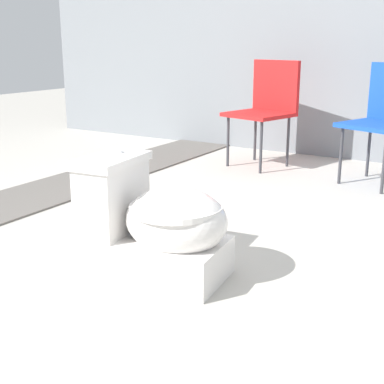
{
  "coord_description": "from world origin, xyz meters",
  "views": [
    {
      "loc": [
        1.48,
        -1.75,
        0.98
      ],
      "look_at": [
        0.23,
        0.3,
        0.3
      ],
      "focal_mm": 50.0,
      "sensor_mm": 36.0,
      "label": 1
    }
  ],
  "objects": [
    {
      "name": "gravel_strip",
      "position": [
        -1.14,
        0.5,
        0.01
      ],
      "size": [
        0.56,
        8.0,
        0.01
      ],
      "primitive_type": "cube",
      "color": "#605B56",
      "rests_on": "ground"
    },
    {
      "name": "toilet",
      "position": [
        0.24,
        0.0,
        0.22
      ],
      "size": [
        0.67,
        0.44,
        0.52
      ],
      "rotation": [
        0.0,
        0.0,
        0.11
      ],
      "color": "white",
      "rests_on": "ground"
    },
    {
      "name": "folding_chair_left",
      "position": [
        -0.24,
        2.24,
        0.51
      ],
      "size": [
        0.54,
        0.54,
        0.83
      ],
      "rotation": [
        0.0,
        0.0,
        -1.83
      ],
      "color": "red",
      "rests_on": "ground"
    },
    {
      "name": "ground_plane",
      "position": [
        0.0,
        0.0,
        0.0
      ],
      "size": [
        14.0,
        14.0,
        0.0
      ],
      "primitive_type": "plane",
      "color": "#B7B2A8"
    }
  ]
}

